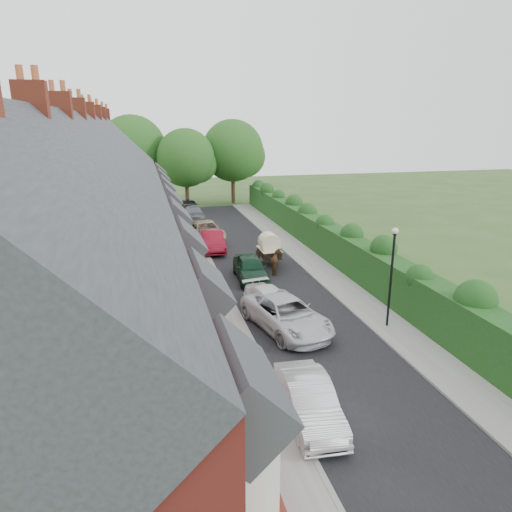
# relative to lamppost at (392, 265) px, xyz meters

# --- Properties ---
(ground) EXTENTS (140.00, 140.00, 0.00)m
(ground) POSITION_rel_lamppost_xyz_m (-3.40, -4.00, -3.30)
(ground) COLOR #2D4C1E
(ground) RESTS_ON ground
(road) EXTENTS (6.00, 58.00, 0.02)m
(road) POSITION_rel_lamppost_xyz_m (-3.90, 7.00, -3.29)
(road) COLOR black
(road) RESTS_ON ground
(pavement_hedge_side) EXTENTS (2.20, 58.00, 0.12)m
(pavement_hedge_side) POSITION_rel_lamppost_xyz_m (0.20, 7.00, -3.24)
(pavement_hedge_side) COLOR gray
(pavement_hedge_side) RESTS_ON ground
(pavement_house_side) EXTENTS (1.70, 58.00, 0.12)m
(pavement_house_side) POSITION_rel_lamppost_xyz_m (-7.75, 7.00, -3.24)
(pavement_house_side) COLOR gray
(pavement_house_side) RESTS_ON ground
(kerb_hedge_side) EXTENTS (0.18, 58.00, 0.13)m
(kerb_hedge_side) POSITION_rel_lamppost_xyz_m (-0.85, 7.00, -3.23)
(kerb_hedge_side) COLOR gray
(kerb_hedge_side) RESTS_ON ground
(kerb_house_side) EXTENTS (0.18, 58.00, 0.13)m
(kerb_house_side) POSITION_rel_lamppost_xyz_m (-6.95, 7.00, -3.23)
(kerb_house_side) COLOR gray
(kerb_house_side) RESTS_ON ground
(hedge) EXTENTS (2.10, 58.00, 2.85)m
(hedge) POSITION_rel_lamppost_xyz_m (2.00, 7.00, -1.70)
(hedge) COLOR #113815
(hedge) RESTS_ON ground
(terrace_row) EXTENTS (9.05, 40.50, 11.50)m
(terrace_row) POSITION_rel_lamppost_xyz_m (-14.27, 5.98, 1.18)
(terrace_row) COLOR maroon
(terrace_row) RESTS_ON ground
(garden_wall_row) EXTENTS (0.35, 40.35, 1.10)m
(garden_wall_row) POSITION_rel_lamppost_xyz_m (-8.75, 6.00, -2.84)
(garden_wall_row) COLOR maroon
(garden_wall_row) RESTS_ON ground
(lamppost) EXTENTS (0.32, 0.32, 5.16)m
(lamppost) POSITION_rel_lamppost_xyz_m (0.00, 0.00, 0.00)
(lamppost) COLOR black
(lamppost) RESTS_ON ground
(tree_far_left) EXTENTS (7.14, 6.80, 9.29)m
(tree_far_left) POSITION_rel_lamppost_xyz_m (-6.05, 36.08, 2.41)
(tree_far_left) COLOR #332316
(tree_far_left) RESTS_ON ground
(tree_far_right) EXTENTS (7.98, 7.60, 10.31)m
(tree_far_right) POSITION_rel_lamppost_xyz_m (-0.01, 38.08, 3.02)
(tree_far_right) COLOR #332316
(tree_far_right) RESTS_ON ground
(tree_far_back) EXTENTS (8.40, 8.00, 10.82)m
(tree_far_back) POSITION_rel_lamppost_xyz_m (-11.99, 39.08, 3.32)
(tree_far_back) COLOR #332316
(tree_far_back) RESTS_ON ground
(car_silver_a) EXTENTS (1.84, 4.56, 1.47)m
(car_silver_a) POSITION_rel_lamppost_xyz_m (-6.40, -6.01, -2.56)
(car_silver_a) COLOR silver
(car_silver_a) RESTS_ON ground
(car_silver_b) EXTENTS (3.93, 6.25, 1.61)m
(car_silver_b) POSITION_rel_lamppost_xyz_m (-5.00, 1.00, -2.49)
(car_silver_b) COLOR silver
(car_silver_b) RESTS_ON ground
(car_white) EXTENTS (2.57, 4.85, 1.34)m
(car_white) POSITION_rel_lamppost_xyz_m (-5.21, 3.07, -2.63)
(car_white) COLOR white
(car_white) RESTS_ON ground
(car_green) EXTENTS (2.10, 4.78, 1.60)m
(car_green) POSITION_rel_lamppost_xyz_m (-5.03, 8.72, -2.50)
(car_green) COLOR black
(car_green) RESTS_ON ground
(car_red) EXTENTS (1.86, 4.93, 1.61)m
(car_red) POSITION_rel_lamppost_xyz_m (-6.40, 16.33, -2.49)
(car_red) COLOR maroon
(car_red) RESTS_ON ground
(car_beige) EXTENTS (3.18, 5.94, 1.59)m
(car_beige) POSITION_rel_lamppost_xyz_m (-6.40, 20.07, -2.50)
(car_beige) COLOR tan
(car_beige) RESTS_ON ground
(car_grey) EXTENTS (1.94, 4.61, 1.33)m
(car_grey) POSITION_rel_lamppost_xyz_m (-6.40, 29.00, -2.63)
(car_grey) COLOR slate
(car_grey) RESTS_ON ground
(car_black) EXTENTS (2.32, 4.35, 1.41)m
(car_black) POSITION_rel_lamppost_xyz_m (-6.40, 33.40, -2.59)
(car_black) COLOR black
(car_black) RESTS_ON ground
(horse) EXTENTS (1.27, 1.99, 1.55)m
(horse) POSITION_rel_lamppost_xyz_m (-2.96, 9.59, -2.52)
(horse) COLOR #4B341B
(horse) RESTS_ON ground
(horse_cart) EXTENTS (1.48, 3.27, 2.36)m
(horse_cart) POSITION_rel_lamppost_xyz_m (-2.96, 11.58, -1.95)
(horse_cart) COLOR black
(horse_cart) RESTS_ON ground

